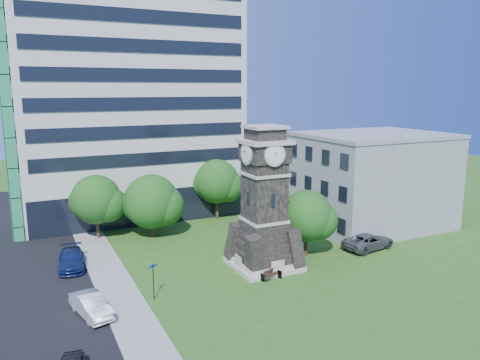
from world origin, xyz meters
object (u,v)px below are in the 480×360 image
clock_tower (264,207)px  street_sign (153,277)px  park_bench (271,274)px  car_east_lot (368,241)px  car_street_north (71,259)px  car_street_mid (91,305)px

clock_tower → street_sign: bearing=-168.0°
park_bench → car_east_lot: bearing=-12.0°
clock_tower → car_street_north: 17.20m
car_street_north → car_street_mid: bearing=-82.1°
car_street_mid → car_street_north: size_ratio=0.87×
car_street_mid → car_street_north: bearing=77.4°
car_east_lot → street_sign: street_sign is taller
car_street_north → clock_tower: bearing=-18.0°
car_east_lot → park_bench: 12.36m
car_street_mid → car_east_lot: (26.13, 2.44, 0.03)m
clock_tower → car_street_mid: size_ratio=2.76×
clock_tower → car_east_lot: clock_tower is taller
car_street_mid → car_east_lot: bearing=-8.8°
clock_tower → car_street_mid: (-14.86, -2.83, -4.55)m
clock_tower → park_bench: 5.63m
car_street_mid → park_bench: (14.01, 0.05, -0.27)m
car_street_mid → street_sign: (4.52, 0.63, 0.98)m
car_street_mid → street_sign: size_ratio=1.62×
clock_tower → car_street_mid: bearing=-169.2°
car_east_lot → park_bench: bearing=92.2°
car_street_mid → car_east_lot: car_east_lot is taller
car_street_north → car_east_lot: car_east_lot is taller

